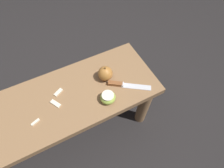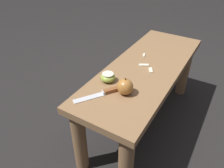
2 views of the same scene
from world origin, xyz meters
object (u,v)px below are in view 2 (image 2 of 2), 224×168
(apple_whole, at_px, (125,87))
(knife, at_px, (103,93))
(wooden_bench, at_px, (144,80))
(apple_cut, at_px, (108,77))

(apple_whole, bearing_deg, knife, 124.39)
(wooden_bench, relative_size, apple_whole, 12.13)
(knife, distance_m, apple_whole, 0.11)
(wooden_bench, xyz_separation_m, apple_cut, (-0.25, 0.11, 0.13))
(knife, xyz_separation_m, apple_whole, (0.06, -0.09, 0.03))
(wooden_bench, height_order, apple_whole, apple_whole)
(knife, bearing_deg, apple_whole, 158.69)
(wooden_bench, distance_m, knife, 0.39)
(wooden_bench, height_order, apple_cut, apple_cut)
(apple_cut, bearing_deg, wooden_bench, -24.22)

